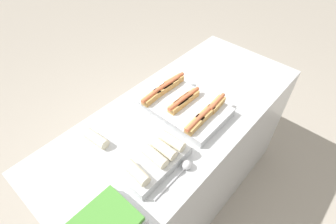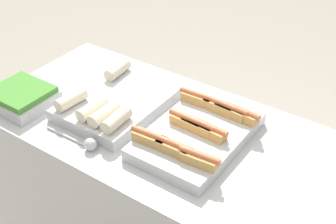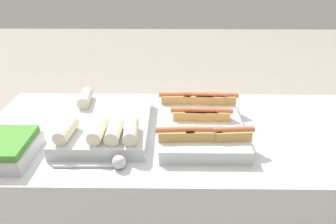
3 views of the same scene
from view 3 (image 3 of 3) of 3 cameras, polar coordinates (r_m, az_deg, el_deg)
The scene contains 4 objects.
counter at distance 1.60m, azimuth 3.60°, elevation -17.50°, with size 1.70×0.72×0.91m.
tray_hotdogs at distance 1.31m, azimuth 5.76°, elevation -1.61°, with size 0.35×0.48×0.10m.
tray_wraps at distance 1.32m, azimuth -10.89°, elevation -2.02°, with size 0.34×0.45×0.10m.
serving_spoon_near at distance 1.11m, azimuth -9.53°, elevation -8.71°, with size 0.25×0.05×0.05m.
Camera 3 is at (-0.08, -1.15, 1.57)m, focal length 35.00 mm.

